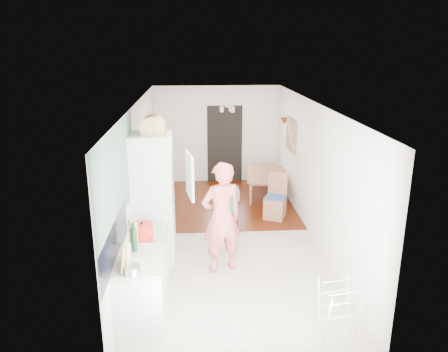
{
  "coord_description": "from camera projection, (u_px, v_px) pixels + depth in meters",
  "views": [
    {
      "loc": [
        -0.57,
        -7.55,
        3.51
      ],
      "look_at": [
        -0.04,
        0.2,
        1.14
      ],
      "focal_mm": 35.0,
      "sensor_mm": 36.0,
      "label": 1
    }
  ],
  "objects": [
    {
      "name": "bread_bin",
      "position": [
        153.0,
        127.0,
        6.8
      ],
      "size": [
        0.45,
        0.43,
        0.21
      ],
      "primitive_type": null,
      "rotation": [
        0.0,
        0.0,
        0.16
      ],
      "color": "tan",
      "rests_on": "fridge_housing"
    },
    {
      "name": "pepper_mill_front",
      "position": [
        136.0,
        234.0,
        5.91
      ],
      "size": [
        0.07,
        0.07,
        0.23
      ],
      "primitive_type": "cylinder",
      "rotation": [
        0.0,
        0.0,
        0.17
      ],
      "color": "tan",
      "rests_on": "worktop"
    },
    {
      "name": "fridge_door",
      "position": [
        190.0,
        176.0,
        6.74
      ],
      "size": [
        0.14,
        0.56,
        0.7
      ],
      "primitive_type": "cube",
      "rotation": [
        0.0,
        0.0,
        -1.4
      ],
      "color": "silver",
      "rests_on": "room_shell"
    },
    {
      "name": "pepper_mill_back",
      "position": [
        131.0,
        232.0,
        5.94
      ],
      "size": [
        0.08,
        0.08,
        0.24
      ],
      "primitive_type": "cylinder",
      "rotation": [
        0.0,
        0.0,
        0.32
      ],
      "color": "tan",
      "rests_on": "worktop"
    },
    {
      "name": "stool",
      "position": [
        230.0,
        207.0,
        9.16
      ],
      "size": [
        0.34,
        0.34,
        0.43
      ],
      "primitive_type": null,
      "rotation": [
        0.0,
        0.0,
        -0.05
      ],
      "color": "#A36B43",
      "rests_on": "floor"
    },
    {
      "name": "bottle_b",
      "position": [
        135.0,
        240.0,
        5.63
      ],
      "size": [
        0.08,
        0.08,
        0.31
      ],
      "primitive_type": "cylinder",
      "rotation": [
        0.0,
        0.0,
        0.12
      ],
      "color": "#15421C",
      "rests_on": "worktop"
    },
    {
      "name": "person",
      "position": [
        222.0,
        208.0,
        6.76
      ],
      "size": [
        0.9,
        0.73,
        2.12
      ],
      "primitive_type": "imported",
      "rotation": [
        0.0,
        0.0,
        3.47
      ],
      "color": "#DA605C",
      "rests_on": "floor"
    },
    {
      "name": "bottle_c",
      "position": [
        127.0,
        251.0,
        5.44
      ],
      "size": [
        0.09,
        0.09,
        0.21
      ],
      "primitive_type": "cylinder",
      "rotation": [
        0.0,
        0.0,
        -0.08
      ],
      "color": "silver",
      "rests_on": "worktop"
    },
    {
      "name": "dining_chair",
      "position": [
        275.0,
        197.0,
        8.99
      ],
      "size": [
        0.53,
        0.53,
        0.96
      ],
      "primitive_type": null,
      "rotation": [
        0.0,
        0.0,
        -0.42
      ],
      "color": "#A36B43",
      "rests_on": "floor"
    },
    {
      "name": "bottle_a",
      "position": [
        133.0,
        238.0,
        5.75
      ],
      "size": [
        0.07,
        0.07,
        0.27
      ],
      "primitive_type": "cylinder",
      "rotation": [
        0.0,
        0.0,
        0.06
      ],
      "color": "#15421C",
      "rests_on": "worktop"
    },
    {
      "name": "pinboard",
      "position": [
        291.0,
        135.0,
        9.73
      ],
      "size": [
        0.03,
        0.9,
        0.7
      ],
      "primitive_type": "cube",
      "color": "tan",
      "rests_on": "room_shell"
    },
    {
      "name": "room_shell",
      "position": [
        227.0,
        173.0,
        7.9
      ],
      "size": [
        3.2,
        7.0,
        2.5
      ],
      "primitive_type": null,
      "color": "white",
      "rests_on": "ground"
    },
    {
      "name": "chopping_boards",
      "position": [
        125.0,
        253.0,
        5.19
      ],
      "size": [
        0.09,
        0.29,
        0.39
      ],
      "primitive_type": null,
      "rotation": [
        0.0,
        0.0,
        0.16
      ],
      "color": "tan",
      "rests_on": "worktop"
    },
    {
      "name": "floor",
      "position": [
        227.0,
        236.0,
        8.27
      ],
      "size": [
        3.2,
        7.0,
        0.01
      ],
      "primitive_type": "cube",
      "color": "beige",
      "rests_on": "ground"
    },
    {
      "name": "wall_sconce",
      "position": [
        284.0,
        121.0,
        10.29
      ],
      "size": [
        0.18,
        0.18,
        0.16
      ],
      "primitive_type": "cone",
      "color": "maroon",
      "rests_on": "room_shell"
    },
    {
      "name": "range_cooker",
      "position": [
        147.0,
        264.0,
        6.34
      ],
      "size": [
        0.6,
        0.6,
        0.88
      ],
      "primitive_type": "cube",
      "color": "silver",
      "rests_on": "room_shell"
    },
    {
      "name": "tile_splashback",
      "position": [
        115.0,
        242.0,
        5.4
      ],
      "size": [
        0.02,
        1.9,
        0.5
      ],
      "primitive_type": "cube",
      "color": "black",
      "rests_on": "room_shell"
    },
    {
      "name": "pinboard_frame",
      "position": [
        291.0,
        135.0,
        9.73
      ],
      "size": [
        0.0,
        0.94,
        0.74
      ],
      "primitive_type": "cube",
      "color": "#A36B43",
      "rests_on": "room_shell"
    },
    {
      "name": "worktop",
      "position": [
        139.0,
        260.0,
        5.49
      ],
      "size": [
        0.62,
        0.92,
        0.06
      ],
      "primitive_type": "cube",
      "color": "beige",
      "rests_on": "room_shell"
    },
    {
      "name": "red_casserole",
      "position": [
        142.0,
        230.0,
        6.09
      ],
      "size": [
        0.36,
        0.36,
        0.18
      ],
      "primitive_type": "cylinder",
      "rotation": [
        0.0,
        0.0,
        -0.16
      ],
      "color": "red",
      "rests_on": "cooker_top"
    },
    {
      "name": "held_bottle",
      "position": [
        232.0,
        205.0,
        6.57
      ],
      "size": [
        0.05,
        0.05,
        0.25
      ],
      "primitive_type": "cylinder",
      "color": "#15421C",
      "rests_on": "person"
    },
    {
      "name": "fridge_interior",
      "position": [
        171.0,
        170.0,
        7.01
      ],
      "size": [
        0.02,
        0.52,
        0.66
      ],
      "primitive_type": "cube",
      "color": "white",
      "rests_on": "room_shell"
    },
    {
      "name": "cooker_top",
      "position": [
        145.0,
        235.0,
        6.2
      ],
      "size": [
        0.6,
        0.6,
        0.04
      ],
      "primitive_type": "cube",
      "color": "#B3B3B5",
      "rests_on": "room_shell"
    },
    {
      "name": "sage_wall_panel",
      "position": [
        118.0,
        175.0,
        5.72
      ],
      "size": [
        0.02,
        3.0,
        1.3
      ],
      "primitive_type": "cube",
      "color": "slate",
      "rests_on": "room_shell"
    },
    {
      "name": "grey_drape",
      "position": [
        229.0,
        193.0,
        9.05
      ],
      "size": [
        0.43,
        0.43,
        0.19
      ],
      "primitive_type": "cube",
      "rotation": [
        0.0,
        0.0,
        -0.01
      ],
      "color": "slate",
      "rests_on": "stool"
    },
    {
      "name": "base_cabinet",
      "position": [
        141.0,
        292.0,
        5.62
      ],
      "size": [
        0.6,
        0.9,
        0.86
      ],
      "primitive_type": "cube",
      "color": "silver",
      "rests_on": "room_shell"
    },
    {
      "name": "drying_rack",
      "position": [
        338.0,
        313.0,
        5.27
      ],
      "size": [
        0.44,
        0.41,
        0.76
      ],
      "primitive_type": null,
      "rotation": [
        0.0,
        0.0,
        0.16
      ],
      "color": "silver",
      "rests_on": "floor"
    },
    {
      "name": "wood_floor_overlay",
      "position": [
        221.0,
        202.0,
        10.03
      ],
      "size": [
        3.2,
        3.3,
        0.01
      ],
      "primitive_type": "cube",
      "color": "#5B1F08",
      "rests_on": "room_shell"
    },
    {
      "name": "fridge_housing",
      "position": [
        153.0,
        199.0,
        7.13
      ],
      "size": [
        0.66,
        0.66,
        2.15
      ],
      "primitive_type": "cube",
      "color": "silver",
      "rests_on": "room_shell"
    },
    {
      "name": "steel_pan",
      "position": [
        132.0,
        270.0,
        5.1
      ],
      "size": [
        0.23,
        0.23,
        0.1
      ],
      "primitive_type": "cylinder",
      "rotation": [
        0.0,
        0.0,
        -0.14
      ],
      "color": "#B3B3B5",
      "rests_on": "worktop"
    },
    {
      "name": "dining_table",
      "position": [
        267.0,
        186.0,
        10.43
      ],
      "size": [
        0.92,
        1.44,
        0.47
      ],
      "primitive_type": "imported",
      "rotation": [
        0.0,
        0.0,
        1.44
      ],
      "color": "#A36B43",
      "rests_on": "floor"
    },
    {
      "name": "doorway_recess",
      "position": [
        225.0,
        144.0,
        11.31
      ],
      "size": [
        0.9,
        0.04,
        2.0
      ],
      "primitive_type": "cube",
      "color": "black",
      "rests_on": "room_shell"
    }
  ]
}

